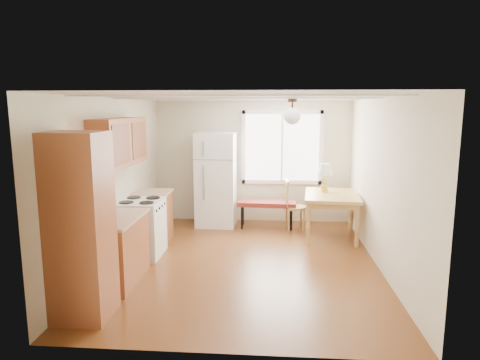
# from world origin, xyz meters

# --- Properties ---
(room_shell) EXTENTS (4.60, 5.60, 2.62)m
(room_shell) POSITION_xyz_m (0.00, 0.00, 1.25)
(room_shell) COLOR #4D260F
(room_shell) RESTS_ON ground
(kitchen_run) EXTENTS (0.65, 3.40, 2.20)m
(kitchen_run) POSITION_xyz_m (-1.72, -0.63, 0.84)
(kitchen_run) COLOR brown
(kitchen_run) RESTS_ON ground
(window_unit) EXTENTS (1.64, 0.05, 1.51)m
(window_unit) POSITION_xyz_m (0.60, 2.47, 1.55)
(window_unit) COLOR white
(window_unit) RESTS_ON room_shell
(pendant_light) EXTENTS (0.26, 0.26, 0.40)m
(pendant_light) POSITION_xyz_m (0.70, 0.40, 2.24)
(pendant_light) COLOR #301F15
(pendant_light) RESTS_ON room_shell
(refrigerator) EXTENTS (0.79, 0.81, 1.86)m
(refrigerator) POSITION_xyz_m (-0.71, 2.12, 0.93)
(refrigerator) COLOR white
(refrigerator) RESTS_ON ground
(bench) EXTENTS (1.17, 0.48, 0.53)m
(bench) POSITION_xyz_m (0.31, 1.98, 0.47)
(bench) COLOR maroon
(bench) RESTS_ON ground
(dining_table) EXTENTS (1.07, 1.36, 0.80)m
(dining_table) POSITION_xyz_m (1.50, 1.47, 0.70)
(dining_table) COLOR #AB8342
(dining_table) RESTS_ON ground
(chair) EXTENTS (0.43, 0.42, 0.96)m
(chair) POSITION_xyz_m (0.77, 1.89, 0.55)
(chair) COLOR #AB8342
(chair) RESTS_ON ground
(table_lamp) EXTENTS (0.31, 0.31, 0.53)m
(table_lamp) POSITION_xyz_m (1.38, 1.67, 1.18)
(table_lamp) COLOR gold
(table_lamp) RESTS_ON dining_table
(coffee_maker) EXTENTS (0.24, 0.29, 0.40)m
(coffee_maker) POSITION_xyz_m (-1.72, -1.09, 1.05)
(coffee_maker) COLOR black
(coffee_maker) RESTS_ON kitchen_run
(kettle) EXTENTS (0.13, 0.13, 0.25)m
(kettle) POSITION_xyz_m (-1.81, -0.88, 1.00)
(kettle) COLOR red
(kettle) RESTS_ON kitchen_run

